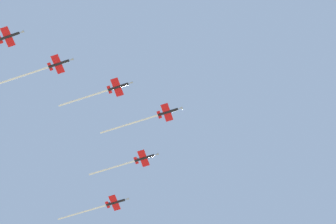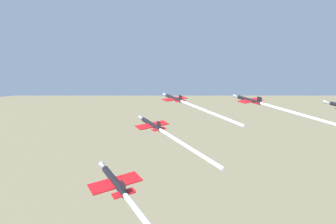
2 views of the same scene
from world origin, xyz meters
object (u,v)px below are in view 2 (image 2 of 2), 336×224
jet_port_inner (164,132)px  jet_starboard_inner (266,105)px  jet_port_outer (132,204)px  jet_lead (188,104)px

jet_port_inner → jet_starboard_inner: jet_starboard_inner is taller
jet_starboard_inner → jet_port_inner: bearing=179.6°
jet_port_inner → jet_starboard_inner: 38.91m
jet_port_inner → jet_port_outer: 30.70m
jet_lead → jet_port_outer: bearing=-133.8°
jet_port_inner → jet_port_outer: bearing=-129.3°
jet_port_inner → jet_lead: bearing=40.9°
jet_lead → jet_port_outer: jet_lead is taller
jet_port_inner → jet_starboard_inner: (38.38, 6.10, 1.89)m
jet_lead → jet_port_outer: 56.19m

